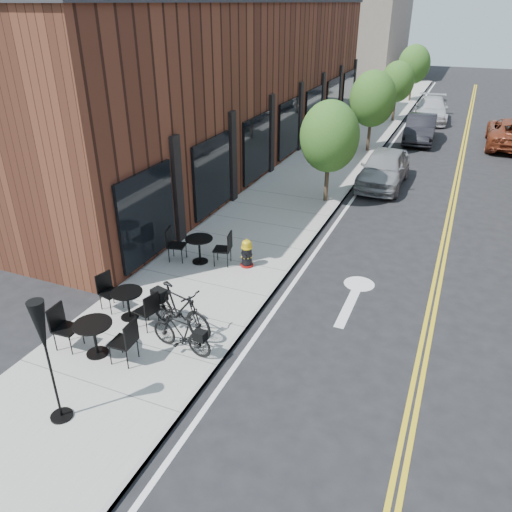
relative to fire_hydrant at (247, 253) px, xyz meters
The scene contains 18 objects.
ground 3.15m from the fire_hydrant, 66.66° to the right, with size 120.00×120.00×0.00m, color black.
sidewalk_near 7.21m from the fire_hydrant, 96.15° to the left, with size 4.00×70.00×0.12m, color #9E9B93.
building_near 12.68m from the fire_hydrant, 115.30° to the left, with size 5.00×28.00×7.00m, color #432115.
bg_building_left 45.87m from the fire_hydrant, 98.53° to the left, with size 8.00×14.00×10.00m, color #726656.
tree_near_a 6.52m from the fire_hydrant, 84.15° to the left, with size 2.20×2.20×3.81m.
tree_near_b 14.33m from the fire_hydrant, 87.45° to the left, with size 2.30×2.30×3.98m.
tree_near_c 22.25m from the fire_hydrant, 88.37° to the left, with size 2.10×2.10×3.67m.
tree_near_d 30.24m from the fire_hydrant, 88.80° to the left, with size 2.40×2.40×4.11m.
fire_hydrant is the anchor object (origin of this frame).
bicycle_left 4.20m from the fire_hydrant, 86.08° to the right, with size 0.44×1.55×0.93m, color black.
bicycle_right 3.56m from the fire_hydrant, 92.20° to the right, with size 0.55×1.96×1.18m, color black.
bistro_set_a 3.89m from the fire_hydrant, 113.67° to the right, with size 1.80×0.92×0.95m.
bistro_set_b 5.21m from the fire_hydrant, 105.24° to the right, with size 1.93×0.88×1.04m.
bistro_set_c 1.42m from the fire_hydrant, 167.38° to the right, with size 1.91×0.96×1.01m.
patio_umbrella 6.99m from the fire_hydrant, 96.46° to the right, with size 0.41×0.41×2.53m.
parked_car_a 9.46m from the fire_hydrant, 76.01° to the left, with size 1.79×4.44×1.51m, color gray.
parked_car_b 17.80m from the fire_hydrant, 80.85° to the left, with size 1.55×4.45×1.46m, color black.
parked_car_c 23.66m from the fire_hydrant, 83.13° to the left, with size 2.06×5.07×1.47m, color silver.
Camera 1 is at (4.03, -8.91, 7.01)m, focal length 35.00 mm.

